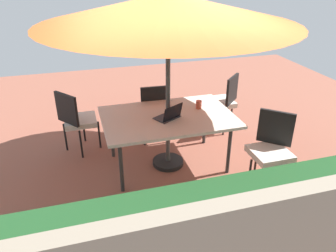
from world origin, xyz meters
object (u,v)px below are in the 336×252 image
chair_southeast (77,118)px  cup (199,105)px  laptop (169,116)px  chair_south (154,109)px  patio_umbrella (168,9)px  dining_table (168,119)px  chair_southwest (223,99)px  chair_northwest (271,147)px

chair_southeast → cup: chair_southeast is taller
laptop → chair_south: bearing=-118.5°
chair_south → patio_umbrella: bearing=94.6°
dining_table → patio_umbrella: (0.00, 0.00, 1.42)m
chair_south → cup: chair_south is taller
chair_southeast → laptop: laptop is taller
patio_umbrella → chair_south: bearing=-88.8°
laptop → cup: size_ratio=3.46×
chair_southeast → chair_southwest: bearing=-125.6°
chair_south → laptop: (-0.00, 0.83, 0.26)m
patio_umbrella → chair_southwest: patio_umbrella is taller
chair_south → laptop: 0.87m
dining_table → chair_southeast: bearing=-31.9°
patio_umbrella → cup: bearing=-166.3°
dining_table → chair_southwest: bearing=-145.8°
chair_south → chair_southeast: bearing=3.2°
dining_table → cup: size_ratio=15.26×
chair_southeast → chair_south: bearing=-127.4°
chair_south → chair_northwest: size_ratio=1.00×
chair_southwest → cup: bearing=0.4°
dining_table → chair_northwest: chair_northwest is taller
dining_table → laptop: bearing=82.4°
laptop → cup: 0.54m
laptop → chair_southeast: bearing=-64.0°
chair_southwest → chair_northwest: (0.08, 1.61, 0.00)m
chair_southwest → laptop: size_ratio=2.46×
dining_table → cup: bearing=-166.3°
chair_southeast → cup: size_ratio=8.50×
chair_south → laptop: bearing=93.6°
chair_south → chair_northwest: same height
chair_southwest → chair_southeast: 2.39m
chair_south → cup: size_ratio=8.50×
patio_umbrella → chair_northwest: bearing=144.3°
chair_southwest → cup: chair_southwest is taller
patio_umbrella → cup: (-0.49, -0.12, -1.31)m
dining_table → chair_south: size_ratio=1.80×
dining_table → chair_southeast: size_ratio=1.80×
chair_southwest → patio_umbrella: bearing=-9.7°
dining_table → chair_northwest: (-1.12, 0.80, -0.16)m
chair_northwest → cup: 1.15m
chair_northwest → laptop: bearing=-170.1°
patio_umbrella → chair_northwest: 2.10m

